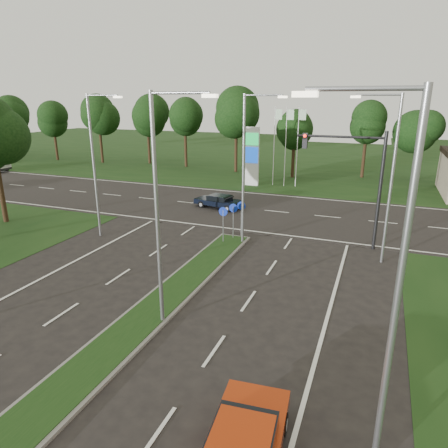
% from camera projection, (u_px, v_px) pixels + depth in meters
% --- Properties ---
extents(ground, '(160.00, 160.00, 0.00)m').
position_uv_depth(ground, '(31.00, 423.00, 11.20)').
color(ground, black).
rests_on(ground, ground).
extents(verge_far, '(160.00, 50.00, 0.02)m').
position_uv_depth(verge_far, '(321.00, 159.00, 60.03)').
color(verge_far, black).
rests_on(verge_far, ground).
extents(cross_road, '(160.00, 12.00, 0.02)m').
position_uv_depth(cross_road, '(265.00, 210.00, 32.51)').
color(cross_road, black).
rests_on(cross_road, ground).
extents(median_kerb, '(2.00, 26.00, 0.12)m').
position_uv_depth(median_kerb, '(117.00, 344.00, 14.74)').
color(median_kerb, slate).
rests_on(median_kerb, ground).
extents(streetlight_median_near, '(2.53, 0.22, 9.00)m').
position_uv_depth(streetlight_median_near, '(161.00, 202.00, 14.66)').
color(streetlight_median_near, gray).
rests_on(streetlight_median_near, ground).
extents(streetlight_median_far, '(2.53, 0.22, 9.00)m').
position_uv_depth(streetlight_median_far, '(247.00, 163.00, 23.53)').
color(streetlight_median_far, gray).
rests_on(streetlight_median_far, ground).
extents(streetlight_left_far, '(2.53, 0.22, 9.00)m').
position_uv_depth(streetlight_left_far, '(96.00, 159.00, 25.00)').
color(streetlight_left_far, gray).
rests_on(streetlight_left_far, ground).
extents(streetlight_right_far, '(2.53, 0.22, 9.00)m').
position_uv_depth(streetlight_right_far, '(389.00, 172.00, 20.81)').
color(streetlight_right_far, gray).
rests_on(streetlight_right_far, ground).
extents(streetlight_right_near, '(2.53, 0.22, 9.00)m').
position_uv_depth(streetlight_right_near, '(389.00, 280.00, 8.39)').
color(streetlight_right_near, gray).
rests_on(streetlight_right_near, ground).
extents(traffic_signal, '(5.10, 0.42, 7.00)m').
position_uv_depth(traffic_signal, '(358.00, 171.00, 23.28)').
color(traffic_signal, black).
rests_on(traffic_signal, ground).
extents(median_signs, '(1.16, 1.76, 2.38)m').
position_uv_depth(median_signs, '(233.00, 214.00, 25.25)').
color(median_signs, gray).
rests_on(median_signs, ground).
extents(gas_pylon, '(5.80, 1.26, 8.00)m').
position_uv_depth(gas_pylon, '(254.00, 155.00, 40.90)').
color(gas_pylon, silver).
rests_on(gas_pylon, ground).
extents(treeline_far, '(6.00, 6.00, 9.90)m').
position_uv_depth(treeline_far, '(307.00, 116.00, 44.57)').
color(treeline_far, black).
rests_on(treeline_far, ground).
extents(navy_sedan, '(4.19, 2.29, 1.09)m').
position_uv_depth(navy_sedan, '(219.00, 201.00, 33.12)').
color(navy_sedan, black).
rests_on(navy_sedan, ground).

